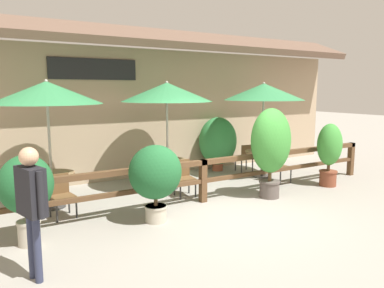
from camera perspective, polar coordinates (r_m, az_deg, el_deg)
ground_plane at (r=7.62m, az=6.03°, el=-10.73°), size 60.00×60.00×0.00m
building_facade at (r=10.76m, az=-7.19°, el=6.57°), size 14.28×1.49×4.23m
patio_railing at (r=8.26m, az=1.69°, el=-4.17°), size 10.40×0.14×0.95m
patio_umbrella_near at (r=8.21m, az=-21.26°, el=7.29°), size 2.24×2.24×2.68m
dining_table_near at (r=8.43m, az=-20.61°, el=-5.18°), size 0.95×0.95×0.74m
chair_near_streetside at (r=7.79m, az=-19.29°, el=-7.15°), size 0.47×0.47×0.84m
chair_near_wallside at (r=9.13m, az=-21.79°, el=-5.02°), size 0.50×0.50×0.84m
patio_umbrella_middle at (r=9.22m, az=-3.86°, el=7.88°), size 2.24×2.24×2.68m
dining_table_middle at (r=9.41m, az=-3.75°, el=-3.28°), size 0.95×0.95×0.74m
chair_middle_streetside at (r=8.80m, az=-1.28°, el=-4.91°), size 0.47×0.47×0.84m
chair_middle_wallside at (r=10.07m, az=-6.15°, el=-3.26°), size 0.49×0.49×0.84m
patio_umbrella_far at (r=10.70m, az=10.88°, el=7.81°), size 2.24×2.24×2.68m
dining_table_far at (r=10.87m, az=10.62°, el=-1.83°), size 0.95×0.95×0.74m
chair_far_streetside at (r=10.35m, az=13.13°, el=-3.12°), size 0.42×0.42×0.84m
chair_far_wallside at (r=11.42m, az=8.11°, el=-1.92°), size 0.48×0.48×0.84m
potted_plant_tall_tropical at (r=7.02m, az=-5.60°, el=-4.65°), size 1.01×0.91×1.47m
potted_plant_corner_fern at (r=8.69m, az=11.91°, el=-0.02°), size 0.94×0.85×2.07m
potted_plant_small_flowering at (r=6.48m, az=-23.94°, el=-6.19°), size 0.84×0.76×1.47m
potted_plant_entrance_palm at (r=10.21m, az=20.20°, el=-0.84°), size 0.66×0.59×1.62m
potted_plant_broad_leaf at (r=11.45m, az=3.97°, el=0.39°), size 1.19×1.07×1.65m
pedestrian at (r=5.22m, az=-23.30°, el=-7.31°), size 0.34×0.60×1.77m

